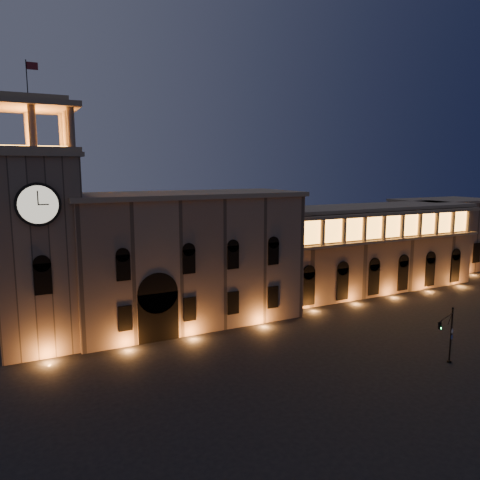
# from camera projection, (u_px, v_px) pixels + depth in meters

# --- Properties ---
(ground) EXTENTS (160.00, 160.00, 0.00)m
(ground) POSITION_uv_depth(u_px,v_px,m) (286.00, 380.00, 46.17)
(ground) COLOR black
(ground) RESTS_ON ground
(government_building) EXTENTS (30.80, 12.80, 17.60)m
(government_building) POSITION_uv_depth(u_px,v_px,m) (187.00, 258.00, 63.22)
(government_building) COLOR #78614E
(government_building) RESTS_ON ground
(clock_tower) EXTENTS (9.80, 9.80, 32.40)m
(clock_tower) POSITION_uv_depth(u_px,v_px,m) (38.00, 241.00, 53.53)
(clock_tower) COLOR #78614E
(clock_tower) RESTS_ON ground
(colonnade_wing) EXTENTS (40.60, 11.50, 14.50)m
(colonnade_wing) POSITION_uv_depth(u_px,v_px,m) (369.00, 247.00, 80.51)
(colonnade_wing) COLOR brown
(colonnade_wing) RESTS_ON ground
(secondary_building) EXTENTS (20.00, 12.00, 14.00)m
(secondary_building) POSITION_uv_depth(u_px,v_px,m) (444.00, 235.00, 97.61)
(secondary_building) COLOR brown
(secondary_building) RESTS_ON ground
(traffic_light) EXTENTS (4.25, 1.82, 6.18)m
(traffic_light) POSITION_uv_depth(u_px,v_px,m) (449.00, 336.00, 49.39)
(traffic_light) COLOR black
(traffic_light) RESTS_ON ground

